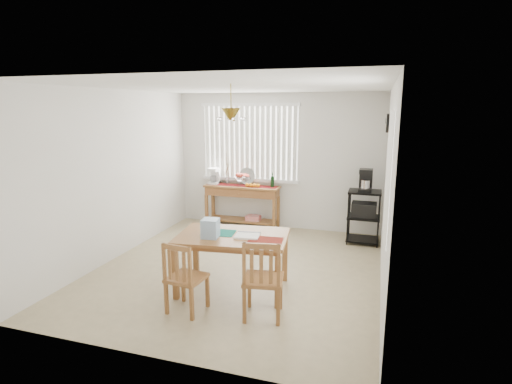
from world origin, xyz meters
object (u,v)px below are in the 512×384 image
(wire_cart, at_px, (364,212))
(sideboard, at_px, (243,196))
(dining_table, at_px, (233,241))
(chair_left, at_px, (185,278))
(chair_right, at_px, (263,280))
(cart_items, at_px, (366,181))

(wire_cart, bearing_deg, sideboard, 172.81)
(dining_table, height_order, chair_left, chair_left)
(sideboard, xyz_separation_m, chair_left, (0.48, -3.39, -0.20))
(dining_table, bearing_deg, wire_cart, 57.36)
(wire_cart, height_order, dining_table, wire_cart)
(chair_right, bearing_deg, sideboard, 112.75)
(dining_table, bearing_deg, cart_items, 57.47)
(dining_table, distance_m, chair_left, 0.82)
(sideboard, xyz_separation_m, wire_cart, (2.32, -0.29, -0.06))
(chair_right, bearing_deg, dining_table, 134.37)
(sideboard, bearing_deg, cart_items, -6.95)
(sideboard, relative_size, wire_cart, 1.59)
(wire_cart, bearing_deg, chair_left, -120.72)
(wire_cart, bearing_deg, dining_table, -122.64)
(wire_cart, height_order, chair_right, chair_right)
(wire_cart, relative_size, chair_left, 1.08)
(sideboard, height_order, chair_left, chair_left)
(sideboard, bearing_deg, wire_cart, -7.19)
(sideboard, distance_m, chair_right, 3.54)
(cart_items, xyz_separation_m, dining_table, (-1.52, -2.39, -0.45))
(wire_cart, relative_size, chair_right, 1.00)
(dining_table, relative_size, chair_left, 1.73)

